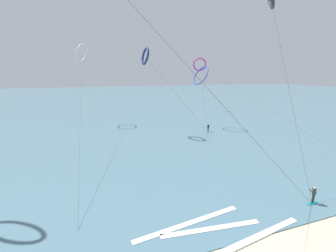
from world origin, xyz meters
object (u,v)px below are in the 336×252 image
Objects in this scene: kite_magenta at (200,65)px; kite_cobalt at (201,76)px; kite_navy at (145,56)px; surfer_lime at (208,128)px; surfer_teal at (313,196)px; kite_ivory at (82,53)px.

kite_cobalt is at bearing -86.06° from kite_magenta.
kite_cobalt is 13.27m from kite_navy.
surfer_lime is 0.13× the size of kite_cobalt.
surfer_lime is 0.03× the size of kite_magenta.
surfer_teal is 0.10× the size of kite_navy.
kite_ivory is (-20.63, 43.56, 15.73)m from surfer_teal.
kite_navy is (-12.36, 2.99, 14.30)m from surfer_lime.
kite_cobalt is (0.29, 4.79, 10.69)m from surfer_lime.
kite_cobalt reaches higher than surfer_lime.
kite_navy is at bearing -89.47° from kite_cobalt.
surfer_lime is 26.48m from surfer_teal.
kite_navy reaches higher than surfer_lime.
kite_ivory reaches higher than kite_cobalt.
kite_navy is (-12.64, -1.80, 3.61)m from kite_cobalt.
kite_cobalt is at bearing 64.41° from surfer_lime.
kite_navy reaches higher than kite_cobalt.
kite_ivory is 18.53m from kite_navy.
surfer_teal is 0.03× the size of kite_magenta.
kite_ivory reaches higher than kite_navy.
kite_cobalt is 0.81× the size of kite_navy.
kite_ivory reaches higher than surfer_lime.
kite_ivory is at bearing -124.79° from kite_cobalt.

